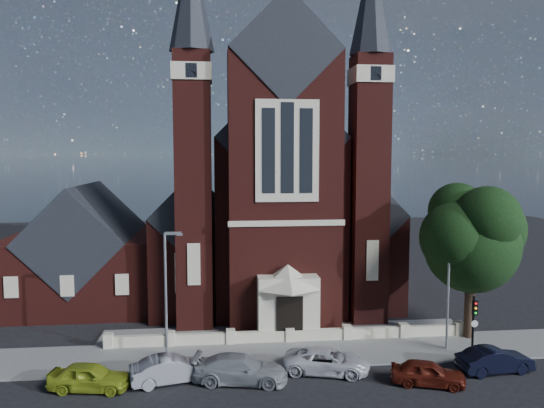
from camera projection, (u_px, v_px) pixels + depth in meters
The scene contains 16 objects.
ground at pixel (276, 307), 44.47m from camera, with size 120.00×120.00×0.00m, color black.
pavement_strip at pixel (294, 353), 34.07m from camera, with size 60.00×5.00×0.12m, color slate.
forecourt_paving at pixel (286, 333), 38.03m from camera, with size 26.00×3.00×0.14m, color slate.
forecourt_wall at pixel (290, 342), 36.05m from camera, with size 24.00×0.40×0.90m, color beige.
church at pixel (267, 202), 51.57m from camera, with size 20.01×34.90×29.20m.
parish_hall at pixel (87, 257), 45.39m from camera, with size 12.00×12.20×10.24m.
street_tree at pixel (475, 240), 35.93m from camera, with size 6.40×6.60×10.70m.
street_lamp_left at pixel (167, 289), 32.32m from camera, with size 1.16×0.22×8.09m.
street_lamp_right at pixel (450, 281), 34.20m from camera, with size 1.16×0.22×8.09m.
traffic_signal at pixel (474, 319), 32.92m from camera, with size 0.28×0.42×4.00m.
car_lime_van at pixel (90, 377), 28.70m from camera, with size 1.76×4.37×1.49m, color #90A320.
car_silver_a at pixel (171, 369), 29.69m from camera, with size 1.59×4.56×1.50m, color gray.
car_silver_b at pixel (241, 369), 29.68m from camera, with size 2.15×5.29×1.54m, color #94969B.
car_white_suv at pixel (327, 361), 31.01m from camera, with size 2.31×5.01×1.39m, color silver.
car_dark_red at pixel (428, 373), 29.35m from camera, with size 1.63×4.05×1.38m, color #56180E.
car_navy at pixel (495, 360), 31.06m from camera, with size 1.55×4.45×1.47m, color black.
Camera 1 is at (-4.86, -28.19, 12.76)m, focal length 35.00 mm.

